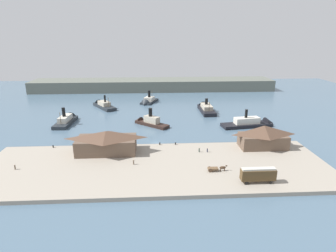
% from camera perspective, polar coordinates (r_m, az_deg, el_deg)
% --- Properties ---
extents(ground_plane, '(320.00, 320.00, 0.00)m').
position_cam_1_polar(ground_plane, '(110.10, -2.57, -3.50)').
color(ground_plane, slate).
extents(quay_promenade, '(110.00, 36.00, 1.20)m').
position_cam_1_polar(quay_promenade, '(89.77, -2.37, -8.35)').
color(quay_promenade, '#9E9384').
rests_on(quay_promenade, ground).
extents(seawall_edge, '(110.00, 0.80, 1.00)m').
position_cam_1_polar(seawall_edge, '(106.58, -2.55, -3.97)').
color(seawall_edge, gray).
rests_on(seawall_edge, ground).
extents(ferry_shed_central_terminal, '(20.72, 10.64, 7.82)m').
position_cam_1_polar(ferry_shed_central_terminal, '(99.65, -12.48, -3.13)').
color(ferry_shed_central_terminal, brown).
rests_on(ferry_shed_central_terminal, quay_promenade).
extents(ferry_shed_customs_shed, '(16.96, 8.62, 8.39)m').
position_cam_1_polar(ferry_shed_customs_shed, '(107.16, 18.89, -2.01)').
color(ferry_shed_customs_shed, brown).
rests_on(ferry_shed_customs_shed, quay_promenade).
extents(street_tram, '(9.72, 2.46, 4.45)m').
position_cam_1_polar(street_tram, '(82.56, 17.94, -9.34)').
color(street_tram, '#4C381E').
rests_on(street_tram, quay_promenade).
extents(horse_cart, '(5.95, 1.70, 1.87)m').
position_cam_1_polar(horse_cart, '(86.75, 9.81, -8.50)').
color(horse_cart, brown).
rests_on(horse_cart, quay_promenade).
extents(pedestrian_walking_east, '(0.41, 0.41, 1.66)m').
position_cam_1_polar(pedestrian_walking_east, '(98.47, -28.79, -7.38)').
color(pedestrian_walking_east, '#6B5B4C').
rests_on(pedestrian_walking_east, quay_promenade).
extents(pedestrian_near_cart, '(0.41, 0.41, 1.67)m').
position_cam_1_polar(pedestrian_near_cart, '(99.26, 6.38, -4.89)').
color(pedestrian_near_cart, '#3D4C42').
rests_on(pedestrian_near_cart, quay_promenade).
extents(pedestrian_walking_west, '(0.38, 0.38, 1.52)m').
position_cam_1_polar(pedestrian_walking_west, '(99.61, 8.03, -4.91)').
color(pedestrian_walking_west, '#33384C').
rests_on(pedestrian_walking_west, quay_promenade).
extents(pedestrian_at_waters_edge, '(0.42, 0.42, 1.71)m').
position_cam_1_polar(pedestrian_at_waters_edge, '(90.27, -7.05, -7.35)').
color(pedestrian_at_waters_edge, '#6B5B4C').
rests_on(pedestrian_at_waters_edge, quay_promenade).
extents(mooring_post_center_west, '(0.44, 0.44, 0.90)m').
position_cam_1_polar(mooring_post_center_west, '(110.82, -22.41, -3.87)').
color(mooring_post_center_west, black).
rests_on(mooring_post_center_west, quay_promenade).
extents(mooring_post_center_east, '(0.44, 0.44, 0.90)m').
position_cam_1_polar(mooring_post_center_east, '(105.05, -1.68, -3.62)').
color(mooring_post_center_east, black).
rests_on(mooring_post_center_east, quay_promenade).
extents(mooring_post_west, '(0.44, 0.44, 0.90)m').
position_cam_1_polar(mooring_post_west, '(105.14, 1.53, -3.60)').
color(mooring_post_west, black).
rests_on(mooring_post_west, quay_promenade).
extents(ferry_outer_harbor, '(26.04, 9.99, 10.42)m').
position_cam_1_polar(ferry_outer_harbor, '(135.65, 17.00, 0.55)').
color(ferry_outer_harbor, black).
rests_on(ferry_outer_harbor, ground).
extents(ferry_approaching_west, '(7.38, 20.58, 10.29)m').
position_cam_1_polar(ferry_approaching_west, '(143.46, -19.89, 1.22)').
color(ferry_approaching_west, '#23282D').
rests_on(ferry_approaching_west, ground).
extents(ferry_moored_west, '(11.85, 17.84, 9.84)m').
position_cam_1_polar(ferry_moored_west, '(173.60, -4.13, 5.04)').
color(ferry_moored_west, '#23282D').
rests_on(ferry_moored_west, ground).
extents(ferry_near_quay, '(6.93, 22.54, 9.28)m').
position_cam_1_polar(ferry_near_quay, '(157.19, 7.68, 3.63)').
color(ferry_near_quay, black).
rests_on(ferry_near_quay, ground).
extents(ferry_approaching_east, '(16.42, 20.82, 9.58)m').
position_cam_1_polar(ferry_approaching_east, '(168.10, -13.22, 4.21)').
color(ferry_approaching_east, '#23282D').
rests_on(ferry_approaching_east, ground).
extents(ferry_moored_east, '(17.39, 15.87, 9.70)m').
position_cam_1_polar(ferry_moored_east, '(131.84, -3.98, 0.92)').
color(ferry_moored_east, black).
rests_on(ferry_moored_east, ground).
extents(far_headland, '(180.00, 24.00, 8.00)m').
position_cam_1_polar(far_headland, '(215.42, -3.00, 8.41)').
color(far_headland, '#60665B').
rests_on(far_headland, ground).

